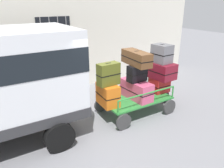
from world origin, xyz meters
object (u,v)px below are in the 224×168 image
Objects in this scene: suitcase_left_bottom at (108,94)px; suitcase_center_top at (162,54)px; suitcase_left_middle at (108,74)px; luggage_cart at (135,100)px; suitcase_midleft_bottom at (136,90)px; suitcase_midleft_middle at (137,73)px; suitcase_midleft_top at (136,58)px; backpack at (166,96)px; suitcase_center_bottom at (159,85)px; suitcase_center_middle at (161,70)px.

suitcase_left_bottom is 2.11m from suitcase_center_top.
suitcase_left_middle is 1.07× the size of suitcase_center_top.
luggage_cart is 1.99× the size of suitcase_midleft_bottom.
luggage_cart is at bearing 90.00° from suitcase_midleft_middle.
suitcase_left_bottom is at bearing 178.69° from suitcase_center_top.
suitcase_left_bottom is at bearing 175.71° from suitcase_midleft_middle.
backpack is (1.34, 0.02, -1.51)m from suitcase_midleft_top.
backpack is at bearing 8.79° from suitcase_center_top.
luggage_cart is 1.96× the size of suitcase_midleft_top.
suitcase_left_bottom is at bearing 90.00° from suitcase_left_middle.
suitcase_midleft_bottom is 1.46m from backpack.
suitcase_midleft_middle is at bearing -90.00° from suitcase_midleft_bottom.
suitcase_midleft_top is 1.87× the size of suitcase_center_top.
backpack is (1.34, 0.05, -0.19)m from luggage_cart.
suitcase_center_bottom is 0.97× the size of suitcase_center_top.
suitcase_left_bottom is 0.61m from suitcase_left_middle.
suitcase_midleft_bottom is at bearing -179.77° from suitcase_center_middle.
suitcase_left_middle is 2.01m from suitcase_center_bottom.
suitcase_left_bottom is 2.37m from backpack.
suitcase_midleft_bottom is at bearing -178.50° from suitcase_center_top.
suitcase_center_middle reaches higher than suitcase_center_bottom.
suitcase_center_bottom is at bearing 90.00° from suitcase_center_middle.
suitcase_center_middle is at bearing -168.27° from backpack.
suitcase_left_bottom is at bearing 178.73° from suitcase_center_bottom.
suitcase_midleft_top is 1.37m from suitcase_center_bottom.
suitcase_center_bottom is (0.95, 0.03, -0.04)m from suitcase_midleft_bottom.
suitcase_left_middle is 0.58× the size of suitcase_midleft_bottom.
suitcase_left_middle is at bearing -179.38° from luggage_cart.
backpack is at bearing 3.66° from suitcase_midleft_bottom.
suitcase_midleft_middle is at bearing -178.25° from suitcase_center_bottom.
suitcase_midleft_middle is 1.33× the size of backpack.
suitcase_midleft_top is 2.02m from backpack.
suitcase_midleft_bottom is at bearing -176.34° from backpack.
backpack is at bearing 1.49° from suitcase_left_middle.
suitcase_center_top is at bearing 1.68° from suitcase_midleft_middle.
suitcase_center_bottom is at bearing 90.00° from suitcase_center_top.
suitcase_midleft_middle is (0.95, -0.03, -0.13)m from suitcase_left_middle.
suitcase_center_bottom is 0.48m from suitcase_center_middle.
suitcase_midleft_middle is (0.00, -0.04, 0.88)m from luggage_cart.
suitcase_center_bottom is 1.01m from suitcase_center_top.
luggage_cart is 1.39m from suitcase_left_middle.
luggage_cart is 0.37m from suitcase_midleft_bottom.
suitcase_center_bottom is 0.64× the size of suitcase_center_middle.
suitcase_left_middle reaches higher than backpack.
suitcase_center_top is (1.90, -0.00, 0.33)m from suitcase_left_middle.
suitcase_left_bottom is 1.32m from suitcase_midleft_top.
suitcase_midleft_top reaches higher than backpack.
suitcase_center_bottom reaches higher than luggage_cart.
suitcase_left_middle is at bearing 179.95° from suitcase_center_top.
suitcase_midleft_middle is 0.95m from suitcase_center_middle.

